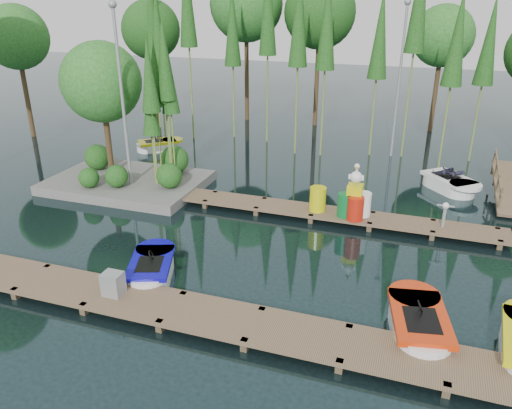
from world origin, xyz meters
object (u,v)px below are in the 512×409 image
(boat_blue, at_px, (152,269))
(drum_cluster, at_px, (355,202))
(utility_cabinet, at_px, (113,284))
(island, at_px, (118,109))
(boat_red, at_px, (418,324))
(yellow_barrel, at_px, (318,199))
(boat_yellow_far, at_px, (158,145))

(boat_blue, xyz_separation_m, drum_cluster, (4.89, 5.32, 0.62))
(utility_cabinet, xyz_separation_m, drum_cluster, (5.10, 6.85, 0.26))
(island, relative_size, drum_cluster, 3.52)
(boat_red, bearing_deg, utility_cabinet, 178.52)
(utility_cabinet, bearing_deg, yellow_barrel, 61.62)
(boat_blue, relative_size, utility_cabinet, 4.46)
(boat_red, height_order, boat_yellow_far, boat_yellow_far)
(island, bearing_deg, boat_red, -28.33)
(yellow_barrel, distance_m, drum_cluster, 1.33)
(island, xyz_separation_m, boat_red, (12.12, -6.54, -2.91))
(yellow_barrel, xyz_separation_m, drum_cluster, (1.32, -0.15, 0.13))
(boat_red, distance_m, yellow_barrel, 6.85)
(island, relative_size, boat_blue, 2.46)
(drum_cluster, bearing_deg, boat_yellow_far, 151.92)
(island, height_order, utility_cabinet, island)
(boat_blue, distance_m, utility_cabinet, 1.59)
(island, relative_size, yellow_barrel, 7.76)
(island, bearing_deg, boat_yellow_far, 103.06)
(island, distance_m, drum_cluster, 10.06)
(boat_yellow_far, xyz_separation_m, utility_cabinet, (5.77, -12.65, 0.36))
(utility_cabinet, bearing_deg, boat_yellow_far, 114.53)
(boat_yellow_far, relative_size, utility_cabinet, 4.07)
(boat_yellow_far, bearing_deg, utility_cabinet, -85.88)
(boat_red, relative_size, yellow_barrel, 3.41)
(boat_red, relative_size, drum_cluster, 1.55)
(boat_red, bearing_deg, boat_blue, 166.80)
(boat_blue, xyz_separation_m, utility_cabinet, (-0.20, -1.53, 0.36))
(boat_blue, bearing_deg, island, 107.36)
(boat_blue, relative_size, boat_red, 0.92)
(island, xyz_separation_m, yellow_barrel, (8.43, -0.79, -2.45))
(boat_red, xyz_separation_m, drum_cluster, (-2.38, 5.59, 0.59))
(boat_blue, distance_m, drum_cluster, 7.25)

